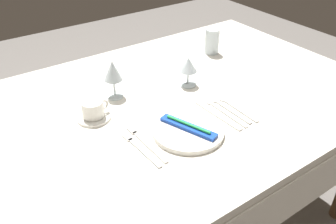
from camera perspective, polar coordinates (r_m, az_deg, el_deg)
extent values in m
cube|color=silver|center=(1.38, -1.52, 0.74)|extent=(1.80, 1.10, 0.04)
cube|color=silver|center=(1.15, 14.59, -16.25)|extent=(1.80, 0.01, 0.18)
cube|color=silver|center=(1.86, -10.92, 5.46)|extent=(1.80, 0.01, 0.18)
cylinder|color=brown|center=(2.31, 9.04, 4.12)|extent=(0.07, 0.07, 0.70)
cylinder|color=white|center=(1.22, 3.24, -3.00)|extent=(0.25, 0.25, 0.02)
cube|color=blue|center=(1.21, 3.26, -2.43)|extent=(0.11, 0.21, 0.01)
cylinder|color=green|center=(1.20, 3.28, -2.00)|extent=(0.07, 0.16, 0.01)
cube|color=beige|center=(1.16, -2.96, -5.56)|extent=(0.02, 0.19, 0.00)
cube|color=beige|center=(1.23, -5.72, -2.97)|extent=(0.02, 0.04, 0.00)
cube|color=beige|center=(1.14, -3.80, -6.50)|extent=(0.02, 0.17, 0.00)
cube|color=beige|center=(1.20, -6.45, -4.07)|extent=(0.02, 0.04, 0.00)
cube|color=beige|center=(1.30, 8.57, -0.94)|extent=(0.03, 0.19, 0.00)
cube|color=beige|center=(1.36, 5.45, 1.06)|extent=(0.02, 0.06, 0.00)
cube|color=beige|center=(1.32, 9.64, -0.47)|extent=(0.02, 0.19, 0.00)
ellipsoid|color=beige|center=(1.39, 6.69, 1.56)|extent=(0.03, 0.04, 0.01)
cube|color=beige|center=(1.34, 10.36, 0.00)|extent=(0.01, 0.18, 0.00)
ellipsoid|color=beige|center=(1.40, 7.47, 1.90)|extent=(0.03, 0.04, 0.01)
cube|color=beige|center=(1.35, 11.55, 0.18)|extent=(0.02, 0.18, 0.00)
ellipsoid|color=beige|center=(1.41, 8.81, 2.03)|extent=(0.03, 0.04, 0.01)
cylinder|color=white|center=(1.32, -11.76, -0.81)|extent=(0.12, 0.12, 0.01)
cylinder|color=white|center=(1.30, -11.94, 0.49)|extent=(0.08, 0.08, 0.06)
torus|color=white|center=(1.31, -10.39, 1.15)|extent=(0.04, 0.01, 0.04)
cylinder|color=silver|center=(1.43, -8.46, 2.57)|extent=(0.07, 0.07, 0.01)
cylinder|color=silver|center=(1.41, -8.59, 3.90)|extent=(0.01, 0.01, 0.07)
cone|color=silver|center=(1.38, -8.84, 6.58)|extent=(0.07, 0.07, 0.08)
cylinder|color=silver|center=(1.50, 3.16, 4.46)|extent=(0.07, 0.07, 0.01)
cylinder|color=silver|center=(1.49, 3.20, 5.54)|extent=(0.01, 0.01, 0.06)
cone|color=silver|center=(1.46, 3.27, 7.61)|extent=(0.07, 0.07, 0.06)
cylinder|color=silver|center=(1.78, 7.05, 11.19)|extent=(0.07, 0.07, 0.12)
cylinder|color=#C68C1E|center=(1.79, 6.99, 10.33)|extent=(0.06, 0.06, 0.06)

